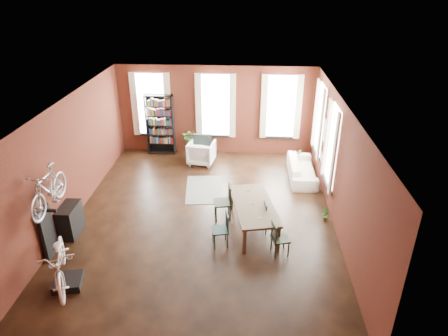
# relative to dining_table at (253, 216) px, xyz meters

# --- Properties ---
(room) EXTENTS (9.00, 9.04, 3.22)m
(room) POSITION_rel_dining_table_xyz_m (-1.11, 1.01, 1.77)
(room) COLOR black
(room) RESTS_ON ground
(dining_table) EXTENTS (1.38, 2.29, 0.73)m
(dining_table) POSITION_rel_dining_table_xyz_m (0.00, 0.00, 0.00)
(dining_table) COLOR brown
(dining_table) RESTS_ON ground
(dining_chair_a) EXTENTS (0.47, 0.47, 0.86)m
(dining_chair_a) POSITION_rel_dining_table_xyz_m (-0.80, -0.74, 0.06)
(dining_chair_a) COLOR #183536
(dining_chair_a) RESTS_ON ground
(dining_chair_b) EXTENTS (0.53, 0.53, 1.00)m
(dining_chair_b) POSITION_rel_dining_table_xyz_m (-0.82, 0.43, 0.13)
(dining_chair_b) COLOR black
(dining_chair_b) RESTS_ON ground
(dining_chair_c) EXTENTS (0.48, 0.48, 0.85)m
(dining_chair_c) POSITION_rel_dining_table_xyz_m (0.64, -1.00, 0.06)
(dining_chair_c) COLOR #1D301C
(dining_chair_c) RESTS_ON ground
(dining_chair_d) EXTENTS (0.44, 0.44, 0.85)m
(dining_chair_d) POSITION_rel_dining_table_xyz_m (0.47, -0.09, 0.06)
(dining_chair_d) COLOR #1C3D3B
(dining_chair_d) RESTS_ON ground
(bookshelf) EXTENTS (1.00, 0.32, 2.20)m
(bookshelf) POSITION_rel_dining_table_xyz_m (-3.36, 4.69, 0.73)
(bookshelf) COLOR black
(bookshelf) RESTS_ON ground
(white_armchair) EXTENTS (0.97, 0.93, 0.88)m
(white_armchair) POSITION_rel_dining_table_xyz_m (-1.79, 3.89, 0.08)
(white_armchair) COLOR silver
(white_armchair) RESTS_ON ground
(cream_sofa) EXTENTS (0.61, 2.08, 0.81)m
(cream_sofa) POSITION_rel_dining_table_xyz_m (1.59, 2.99, 0.04)
(cream_sofa) COLOR beige
(cream_sofa) RESTS_ON ground
(striped_rug) EXTENTS (1.28, 1.88, 0.01)m
(striped_rug) POSITION_rel_dining_table_xyz_m (-1.49, 1.99, -0.36)
(striped_rug) COLOR black
(striped_rug) RESTS_ON ground
(bike_trainer) EXTENTS (0.69, 0.69, 0.17)m
(bike_trainer) POSITION_rel_dining_table_xyz_m (-3.96, -2.38, -0.28)
(bike_trainer) COLOR black
(bike_trainer) RESTS_ON ground
(bike_wall_rack) EXTENTS (0.16, 0.60, 1.30)m
(bike_wall_rack) POSITION_rel_dining_table_xyz_m (-4.76, -1.41, 0.28)
(bike_wall_rack) COLOR black
(bike_wall_rack) RESTS_ON ground
(console_table) EXTENTS (0.40, 0.80, 0.80)m
(console_table) POSITION_rel_dining_table_xyz_m (-4.64, -0.51, 0.03)
(console_table) COLOR black
(console_table) RESTS_ON ground
(plant_stand) EXTENTS (0.32, 0.32, 0.56)m
(plant_stand) POSITION_rel_dining_table_xyz_m (-2.23, 4.23, -0.08)
(plant_stand) COLOR black
(plant_stand) RESTS_ON ground
(plant_by_sofa) EXTENTS (0.47, 0.67, 0.27)m
(plant_by_sofa) POSITION_rel_dining_table_xyz_m (1.50, 3.88, -0.23)
(plant_by_sofa) COLOR #356126
(plant_by_sofa) RESTS_ON ground
(plant_small) EXTENTS (0.32, 0.43, 0.14)m
(plant_small) POSITION_rel_dining_table_xyz_m (1.96, 0.51, -0.30)
(plant_small) COLOR #2E6227
(plant_small) RESTS_ON ground
(bicycle_floor) EXTENTS (1.01, 1.19, 1.92)m
(bicycle_floor) POSITION_rel_dining_table_xyz_m (-3.99, -2.42, 0.76)
(bicycle_floor) COLOR silver
(bicycle_floor) RESTS_ON bike_trainer
(bicycle_hung) EXTENTS (0.47, 1.00, 1.66)m
(bicycle_hung) POSITION_rel_dining_table_xyz_m (-4.51, -1.41, 1.77)
(bicycle_hung) COLOR #A5A8AD
(bicycle_hung) RESTS_ON bike_wall_rack
(plant_on_stand) EXTENTS (0.51, 0.56, 0.43)m
(plant_on_stand) POSITION_rel_dining_table_xyz_m (-2.25, 4.24, 0.41)
(plant_on_stand) COLOR #2E5B24
(plant_on_stand) RESTS_ON plant_stand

